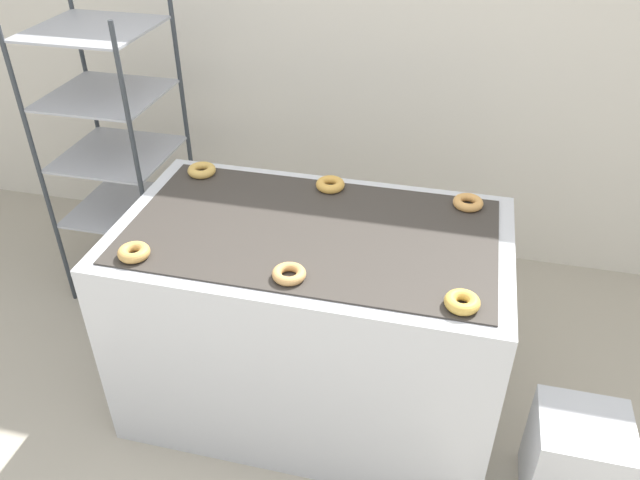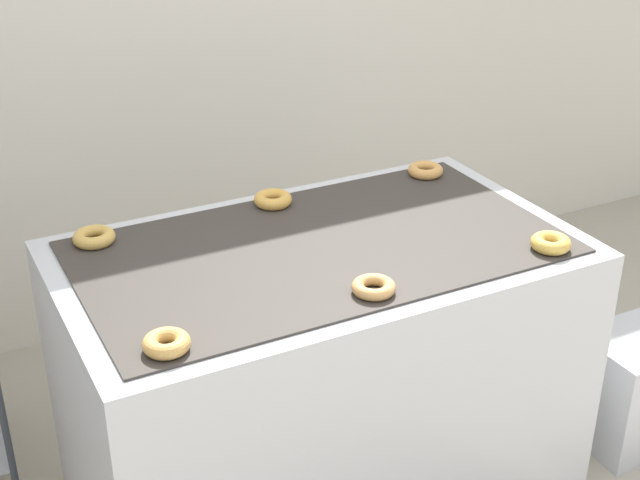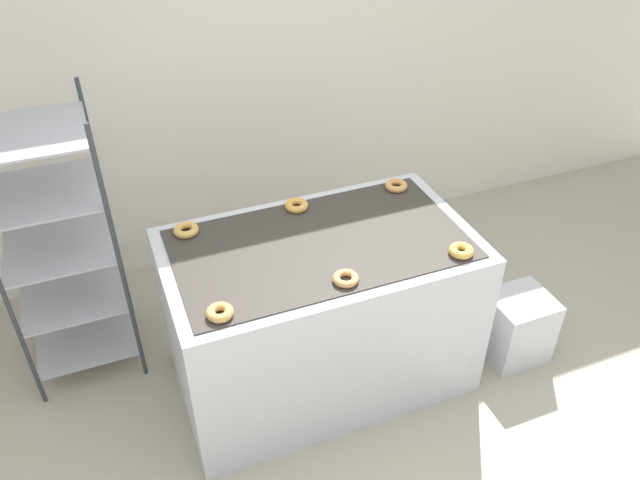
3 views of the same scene
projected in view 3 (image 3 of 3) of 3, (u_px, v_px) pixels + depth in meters
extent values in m
plane|color=#B2A893|center=(372.00, 471.00, 3.16)|extent=(14.00, 14.00, 0.00)
cube|color=silver|center=(238.00, 63.00, 3.94)|extent=(8.00, 0.05, 2.80)
cube|color=silver|center=(320.00, 313.00, 3.42)|extent=(1.59, 0.93, 0.94)
cube|color=#38332D|center=(320.00, 244.00, 3.14)|extent=(1.46, 0.82, 0.01)
cube|color=#262628|center=(432.00, 317.00, 3.12)|extent=(0.12, 0.07, 0.10)
cylinder|color=#33383D|center=(3.00, 293.00, 3.05)|extent=(0.02, 0.02, 1.61)
cylinder|color=#33383D|center=(121.00, 266.00, 3.22)|extent=(0.02, 0.02, 1.61)
cylinder|color=#33383D|center=(4.00, 231.00, 3.48)|extent=(0.02, 0.02, 1.61)
cylinder|color=#33383D|center=(108.00, 210.00, 3.65)|extent=(0.02, 0.02, 1.61)
cube|color=#A8AAB2|center=(87.00, 334.00, 3.73)|extent=(0.56, 0.57, 0.01)
cube|color=#A8AAB2|center=(74.00, 292.00, 3.54)|extent=(0.56, 0.57, 0.01)
cube|color=#A8AAB2|center=(59.00, 245.00, 3.34)|extent=(0.56, 0.57, 0.01)
cube|color=#A8AAB2|center=(43.00, 193.00, 3.15)|extent=(0.56, 0.57, 0.01)
cube|color=#A8AAB2|center=(25.00, 133.00, 2.95)|extent=(0.56, 0.57, 0.01)
cube|color=silver|center=(516.00, 327.00, 3.70)|extent=(0.35, 0.33, 0.44)
torus|color=tan|center=(220.00, 312.00, 2.70)|extent=(0.12, 0.12, 0.04)
torus|color=tan|center=(346.00, 278.00, 2.89)|extent=(0.12, 0.12, 0.04)
torus|color=gold|center=(461.00, 251.00, 3.06)|extent=(0.12, 0.12, 0.04)
torus|color=gold|center=(186.00, 230.00, 3.20)|extent=(0.13, 0.13, 0.04)
torus|color=gold|center=(297.00, 205.00, 3.39)|extent=(0.13, 0.13, 0.04)
torus|color=#D9994F|center=(396.00, 186.00, 3.56)|extent=(0.13, 0.13, 0.04)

